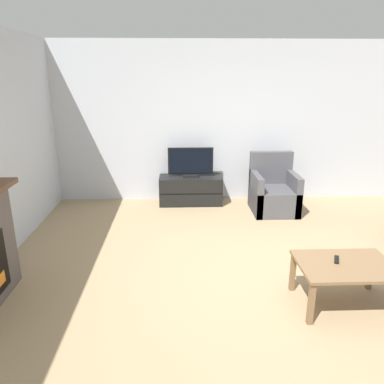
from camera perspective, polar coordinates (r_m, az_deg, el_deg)
ground_plane at (r=4.23m, az=10.81°, el=-13.57°), size 24.00×24.00×0.00m
wall_back at (r=6.58m, az=5.86°, el=10.44°), size 12.00×0.06×2.70m
tv_stand at (r=6.47m, az=-0.21°, el=0.32°), size 1.07×0.46×0.48m
tv at (r=6.34m, az=-0.22°, el=4.39°), size 0.76×0.18×0.50m
armchair at (r=6.24m, az=12.28°, el=-0.16°), size 0.70×0.76×0.94m
coffee_table at (r=3.92m, az=22.34°, el=-10.86°), size 0.90×0.64×0.44m
remote at (r=3.92m, az=21.17°, el=-9.57°), size 0.09×0.15×0.02m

